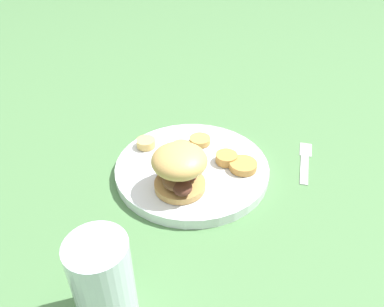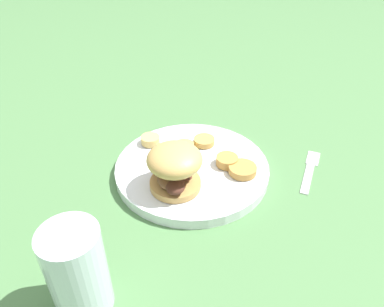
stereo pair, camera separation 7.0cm
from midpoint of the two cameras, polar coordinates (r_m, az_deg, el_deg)
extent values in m
plane|color=#4C7A47|center=(0.73, -2.75, -3.06)|extent=(4.00, 4.00, 0.00)
cylinder|color=white|center=(0.72, -2.77, -2.44)|extent=(0.29, 0.29, 0.02)
torus|color=white|center=(0.72, -2.79, -1.90)|extent=(0.29, 0.29, 0.01)
cylinder|color=tan|center=(0.66, -4.89, -4.89)|extent=(0.09, 0.09, 0.01)
ellipsoid|color=brown|center=(0.64, -6.03, -4.37)|extent=(0.05, 0.04, 0.02)
ellipsoid|color=brown|center=(0.67, -6.83, -2.35)|extent=(0.05, 0.05, 0.02)
ellipsoid|color=#4C281E|center=(0.63, -4.66, -5.34)|extent=(0.05, 0.04, 0.02)
ellipsoid|color=brown|center=(0.65, -5.04, -3.32)|extent=(0.05, 0.05, 0.01)
ellipsoid|color=brown|center=(0.65, -4.95, -3.34)|extent=(0.04, 0.03, 0.02)
ellipsoid|color=brown|center=(0.65, -4.85, -3.02)|extent=(0.04, 0.04, 0.01)
ellipsoid|color=#4C281E|center=(0.66, -4.57, -3.58)|extent=(0.05, 0.06, 0.01)
ellipsoid|color=tan|center=(0.63, -5.14, -1.20)|extent=(0.10, 0.10, 0.05)
cylinder|color=tan|center=(0.75, -4.34, 0.88)|extent=(0.04, 0.04, 0.01)
cylinder|color=#DBB766|center=(0.77, -9.63, 1.51)|extent=(0.04, 0.04, 0.02)
cylinder|color=#BC8942|center=(0.70, 4.99, -1.95)|extent=(0.05, 0.05, 0.01)
cylinder|color=tan|center=(0.77, -1.39, 1.94)|extent=(0.04, 0.04, 0.01)
cylinder|color=#BC8942|center=(0.72, 2.51, -0.80)|extent=(0.04, 0.04, 0.02)
cube|color=silver|center=(0.76, 14.25, -2.35)|extent=(0.09, 0.06, 0.00)
cube|color=silver|center=(0.82, 14.52, 0.64)|extent=(0.05, 0.04, 0.00)
cylinder|color=silver|center=(0.50, -17.52, -18.42)|extent=(0.08, 0.08, 0.14)
camera|label=1|loc=(0.04, -92.86, -2.11)|focal=35.00mm
camera|label=2|loc=(0.04, 87.14, 2.11)|focal=35.00mm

